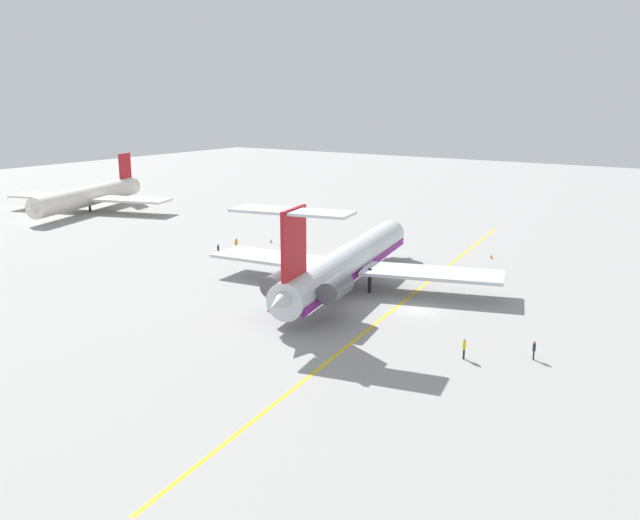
{
  "coord_description": "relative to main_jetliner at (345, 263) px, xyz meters",
  "views": [
    {
      "loc": [
        -62.77,
        -29.51,
        22.11
      ],
      "look_at": [
        3.65,
        14.81,
        2.78
      ],
      "focal_mm": 38.2,
      "sensor_mm": 36.0,
      "label": 1
    }
  ],
  "objects": [
    {
      "name": "ground",
      "position": [
        -2.53,
        -10.58,
        -3.22
      ],
      "size": [
        337.74,
        337.74,
        0.0
      ],
      "primitive_type": "plane",
      "color": "gray"
    },
    {
      "name": "main_jetliner",
      "position": [
        0.0,
        0.0,
        0.0
      ],
      "size": [
        40.34,
        35.93,
        11.83
      ],
      "rotation": [
        0.0,
        0.0,
        0.2
      ],
      "color": "silver",
      "rests_on": "ground"
    },
    {
      "name": "ground_crew_starboard",
      "position": [
        -9.47,
        -24.92,
        -2.16
      ],
      "size": [
        0.43,
        0.27,
        1.67
      ],
      "rotation": [
        0.0,
        0.0,
        4.7
      ],
      "color": "black",
      "rests_on": "ground"
    },
    {
      "name": "ground_crew_portside",
      "position": [
        4.67,
        23.91,
        -2.12
      ],
      "size": [
        0.4,
        0.28,
        1.75
      ],
      "rotation": [
        0.0,
        0.0,
        5.23
      ],
      "color": "black",
      "rests_on": "ground"
    },
    {
      "name": "ground_crew_near_tail",
      "position": [
        -12.66,
        -19.87,
        -2.06
      ],
      "size": [
        0.46,
        0.29,
        1.83
      ],
      "rotation": [
        0.0,
        0.0,
        4.6
      ],
      "color": "black",
      "rests_on": "ground"
    },
    {
      "name": "taxiway_centreline",
      "position": [
        1.12,
        -7.71,
        -3.22
      ],
      "size": [
        90.47,
        12.36,
        0.01
      ],
      "primitive_type": "cube",
      "rotation": [
        0.0,
        0.0,
        0.13
      ],
      "color": "gold",
      "rests_on": "ground"
    },
    {
      "name": "safety_cone_wingtip",
      "position": [
        16.01,
        23.26,
        -2.95
      ],
      "size": [
        0.4,
        0.4,
        0.55
      ],
      "primitive_type": "cone",
      "color": "#EA590F",
      "rests_on": "ground"
    },
    {
      "name": "safety_cone_nose",
      "position": [
        16.93,
        18.39,
        -2.95
      ],
      "size": [
        0.4,
        0.4,
        0.55
      ],
      "primitive_type": "cone",
      "color": "#EA590F",
      "rests_on": "ground"
    },
    {
      "name": "airliner_mid_left",
      "position": [
        18.75,
        70.75,
        -0.22
      ],
      "size": [
        33.43,
        33.51,
        10.2
      ],
      "rotation": [
        0.0,
        0.0,
        3.46
      ],
      "color": "silver",
      "rests_on": "ground"
    },
    {
      "name": "safety_cone_tail",
      "position": [
        24.89,
        -8.72,
        -2.95
      ],
      "size": [
        0.4,
        0.4,
        0.55
      ],
      "primitive_type": "cone",
      "color": "#EA590F",
      "rests_on": "ground"
    },
    {
      "name": "ground_crew_near_nose",
      "position": [
        8.59,
        23.92,
        -2.07
      ],
      "size": [
        0.43,
        0.29,
        1.83
      ],
      "rotation": [
        0.0,
        0.0,
        4.31
      ],
      "color": "black",
      "rests_on": "ground"
    }
  ]
}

